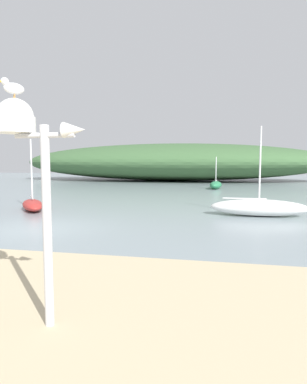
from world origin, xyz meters
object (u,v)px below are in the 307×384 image
Objects in this scene: seagull_on_radar at (13,87)px; sailboat_outer_mooring at (33,204)px; mast_structure at (25,140)px; sailboat_east_reach at (216,185)px; sailboat_far_right at (259,207)px.

sailboat_outer_mooring is (-6.72, 11.10, -3.10)m from seagull_on_radar.
mast_structure is 27.00m from sailboat_east_reach.
sailboat_far_right is 1.47× the size of sailboat_east_reach.
sailboat_far_right is at bearing -81.92° from sailboat_east_reach.
seagull_on_radar reaches higher than sailboat_east_reach.
sailboat_outer_mooring is at bearing 121.75° from mast_structure.
mast_structure is 12.44m from sailboat_far_right.
sailboat_far_right is at bearing 69.19° from seagull_on_radar.
sailboat_east_reach is (2.18, 26.83, -3.01)m from seagull_on_radar.
sailboat_outer_mooring is 11.09m from sailboat_far_right.
sailboat_far_right reaches higher than sailboat_east_reach.
sailboat_far_right is (4.22, 11.47, -2.32)m from mast_structure.
sailboat_far_right reaches higher than mast_structure.
sailboat_far_right is 15.51m from sailboat_east_reach.
sailboat_east_reach is at bearing 98.08° from sailboat_far_right.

